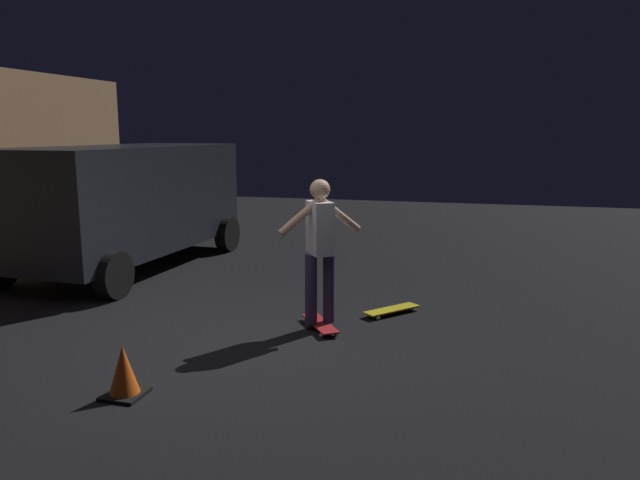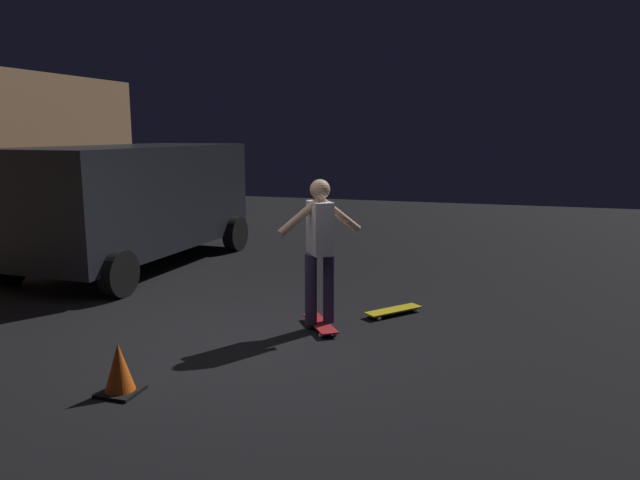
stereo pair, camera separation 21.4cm
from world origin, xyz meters
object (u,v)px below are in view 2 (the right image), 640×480
object	(u,v)px
skateboard_ridden	(320,324)
skateboard_spare	(394,310)
skater	(320,241)
parked_van	(134,198)
traffic_cone	(119,370)

from	to	relation	value
skateboard_ridden	skateboard_spare	world-z (taller)	same
skateboard_spare	skater	world-z (taller)	skater
skateboard_ridden	skater	bearing A→B (deg)	-45.00
parked_van	skateboard_spare	bearing A→B (deg)	-107.73
parked_van	traffic_cone	bearing A→B (deg)	-147.84
skateboard_ridden	traffic_cone	world-z (taller)	traffic_cone
parked_van	skateboard_spare	distance (m)	5.06
skateboard_spare	skater	distance (m)	1.45
skateboard_ridden	traffic_cone	distance (m)	2.49
traffic_cone	parked_van	bearing A→B (deg)	32.16
skater	traffic_cone	bearing A→B (deg)	152.07
skateboard_ridden	skater	world-z (taller)	skater
traffic_cone	skater	bearing A→B (deg)	-27.93
skateboard_spare	traffic_cone	size ratio (longest dim) A/B	1.57
skateboard_ridden	traffic_cone	xyz separation A→B (m)	(-2.19, 1.16, 0.16)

